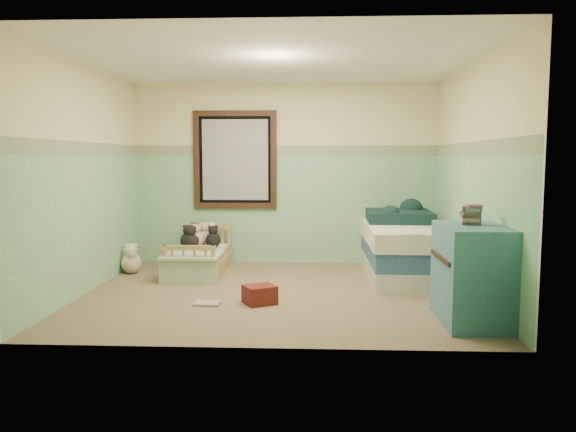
{
  "coord_description": "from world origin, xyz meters",
  "views": [
    {
      "loc": [
        0.4,
        -6.0,
        1.47
      ],
      "look_at": [
        0.1,
        0.35,
        0.81
      ],
      "focal_mm": 34.83,
      "sensor_mm": 36.0,
      "label": 1
    }
  ],
  "objects_px": {
    "floor_book": "(207,303)",
    "dresser": "(472,274)",
    "toddler_bed_frame": "(200,266)",
    "plush_floor_cream": "(131,263)",
    "plush_floor_tan": "(132,265)",
    "red_pillow": "(260,295)",
    "twin_bed_frame": "(406,268)"
  },
  "relations": [
    {
      "from": "red_pillow",
      "to": "plush_floor_tan",
      "type": "bearing_deg",
      "value": 141.67
    },
    {
      "from": "red_pillow",
      "to": "toddler_bed_frame",
      "type": "bearing_deg",
      "value": 121.45
    },
    {
      "from": "plush_floor_cream",
      "to": "twin_bed_frame",
      "type": "distance_m",
      "value": 3.5
    },
    {
      "from": "floor_book",
      "to": "dresser",
      "type": "bearing_deg",
      "value": -7.2
    },
    {
      "from": "plush_floor_cream",
      "to": "plush_floor_tan",
      "type": "height_order",
      "value": "plush_floor_cream"
    },
    {
      "from": "twin_bed_frame",
      "to": "red_pillow",
      "type": "bearing_deg",
      "value": -140.71
    },
    {
      "from": "plush_floor_cream",
      "to": "floor_book",
      "type": "height_order",
      "value": "plush_floor_cream"
    },
    {
      "from": "toddler_bed_frame",
      "to": "plush_floor_cream",
      "type": "relative_size",
      "value": 4.98
    },
    {
      "from": "twin_bed_frame",
      "to": "floor_book",
      "type": "height_order",
      "value": "twin_bed_frame"
    },
    {
      "from": "toddler_bed_frame",
      "to": "dresser",
      "type": "height_order",
      "value": "dresser"
    },
    {
      "from": "twin_bed_frame",
      "to": "red_pillow",
      "type": "relative_size",
      "value": 6.37
    },
    {
      "from": "twin_bed_frame",
      "to": "dresser",
      "type": "xyz_separation_m",
      "value": [
        0.27,
        -1.95,
        0.33
      ]
    },
    {
      "from": "plush_floor_tan",
      "to": "dresser",
      "type": "xyz_separation_m",
      "value": [
        3.74,
        -1.97,
        0.33
      ]
    },
    {
      "from": "plush_floor_cream",
      "to": "dresser",
      "type": "distance_m",
      "value": 4.28
    },
    {
      "from": "toddler_bed_frame",
      "to": "floor_book",
      "type": "xyz_separation_m",
      "value": [
        0.4,
        -1.58,
        -0.07
      ]
    },
    {
      "from": "floor_book",
      "to": "toddler_bed_frame",
      "type": "bearing_deg",
      "value": 108.49
    },
    {
      "from": "dresser",
      "to": "red_pillow",
      "type": "bearing_deg",
      "value": 163.92
    },
    {
      "from": "dresser",
      "to": "twin_bed_frame",
      "type": "bearing_deg",
      "value": 97.74
    },
    {
      "from": "dresser",
      "to": "floor_book",
      "type": "relative_size",
      "value": 3.4
    },
    {
      "from": "plush_floor_cream",
      "to": "red_pillow",
      "type": "bearing_deg",
      "value": -38.87
    },
    {
      "from": "plush_floor_cream",
      "to": "plush_floor_tan",
      "type": "distance_m",
      "value": 0.06
    },
    {
      "from": "floor_book",
      "to": "red_pillow",
      "type": "bearing_deg",
      "value": 11.03
    },
    {
      "from": "toddler_bed_frame",
      "to": "floor_book",
      "type": "height_order",
      "value": "toddler_bed_frame"
    },
    {
      "from": "toddler_bed_frame",
      "to": "red_pillow",
      "type": "bearing_deg",
      "value": -58.55
    },
    {
      "from": "red_pillow",
      "to": "floor_book",
      "type": "distance_m",
      "value": 0.54
    },
    {
      "from": "red_pillow",
      "to": "plush_floor_cream",
      "type": "bearing_deg",
      "value": 141.13
    },
    {
      "from": "plush_floor_cream",
      "to": "floor_book",
      "type": "distance_m",
      "value": 1.99
    },
    {
      "from": "toddler_bed_frame",
      "to": "plush_floor_cream",
      "type": "height_order",
      "value": "plush_floor_cream"
    },
    {
      "from": "toddler_bed_frame",
      "to": "twin_bed_frame",
      "type": "bearing_deg",
      "value": -2.86
    },
    {
      "from": "dresser",
      "to": "toddler_bed_frame",
      "type": "bearing_deg",
      "value": 144.21
    },
    {
      "from": "twin_bed_frame",
      "to": "floor_book",
      "type": "distance_m",
      "value": 2.65
    },
    {
      "from": "plush_floor_cream",
      "to": "twin_bed_frame",
      "type": "xyz_separation_m",
      "value": [
        3.5,
        -0.07,
        -0.02
      ]
    }
  ]
}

